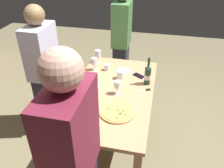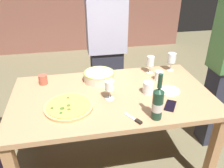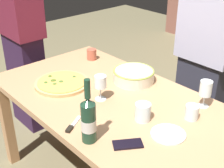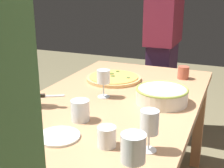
{
  "view_description": "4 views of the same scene",
  "coord_description": "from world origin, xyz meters",
  "px_view_note": "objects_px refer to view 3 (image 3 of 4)",
  "views": [
    {
      "loc": [
        -2.06,
        -0.46,
        2.19
      ],
      "look_at": [
        0.0,
        0.0,
        0.84
      ],
      "focal_mm": 36.87,
      "sensor_mm": 36.0,
      "label": 1
    },
    {
      "loc": [
        -0.3,
        -1.55,
        1.71
      ],
      "look_at": [
        0.0,
        0.0,
        0.84
      ],
      "focal_mm": 36.64,
      "sensor_mm": 36.0,
      "label": 2
    },
    {
      "loc": [
        1.23,
        -1.1,
        1.7
      ],
      "look_at": [
        0.0,
        0.0,
        0.84
      ],
      "focal_mm": 49.92,
      "sensor_mm": 36.0,
      "label": 3
    },
    {
      "loc": [
        1.41,
        0.59,
        1.35
      ],
      "look_at": [
        0.0,
        0.0,
        0.84
      ],
      "focal_mm": 48.55,
      "sensor_mm": 36.0,
      "label": 4
    }
  ],
  "objects_px": {
    "serving_bowl": "(134,75)",
    "cup_amber": "(192,112)",
    "cell_phone": "(128,144)",
    "person_guest_left": "(206,56)",
    "wine_bottle": "(89,119)",
    "cup_ceramic": "(92,54)",
    "person_host": "(21,31)",
    "pizza": "(62,83)",
    "wine_glass_far_left": "(206,89)",
    "wine_glass_near_pizza": "(100,83)",
    "cup_spare": "(143,112)",
    "side_plate": "(168,134)",
    "dining_table": "(112,110)",
    "pizza_knife": "(72,126)"
  },
  "relations": [
    {
      "from": "person_host",
      "to": "cell_phone",
      "type": "bearing_deg",
      "value": -9.16
    },
    {
      "from": "cup_amber",
      "to": "dining_table",
      "type": "bearing_deg",
      "value": -159.68
    },
    {
      "from": "dining_table",
      "to": "cell_phone",
      "type": "bearing_deg",
      "value": -32.44
    },
    {
      "from": "pizza",
      "to": "wine_glass_far_left",
      "type": "xyz_separation_m",
      "value": [
        0.78,
        0.46,
        0.1
      ]
    },
    {
      "from": "serving_bowl",
      "to": "person_guest_left",
      "type": "relative_size",
      "value": 0.17
    },
    {
      "from": "wine_bottle",
      "to": "cup_ceramic",
      "type": "bearing_deg",
      "value": 140.8
    },
    {
      "from": "cup_amber",
      "to": "person_guest_left",
      "type": "relative_size",
      "value": 0.05
    },
    {
      "from": "wine_glass_near_pizza",
      "to": "person_guest_left",
      "type": "height_order",
      "value": "person_guest_left"
    },
    {
      "from": "cup_spare",
      "to": "person_guest_left",
      "type": "xyz_separation_m",
      "value": [
        -0.19,
        0.89,
        0.02
      ]
    },
    {
      "from": "pizza_knife",
      "to": "person_host",
      "type": "bearing_deg",
      "value": 163.5
    },
    {
      "from": "pizza_knife",
      "to": "cup_amber",
      "type": "bearing_deg",
      "value": 55.28
    },
    {
      "from": "side_plate",
      "to": "pizza",
      "type": "bearing_deg",
      "value": -173.62
    },
    {
      "from": "pizza",
      "to": "wine_bottle",
      "type": "height_order",
      "value": "wine_bottle"
    },
    {
      "from": "side_plate",
      "to": "pizza_knife",
      "type": "height_order",
      "value": "pizza_knife"
    },
    {
      "from": "dining_table",
      "to": "cup_spare",
      "type": "height_order",
      "value": "cup_spare"
    },
    {
      "from": "dining_table",
      "to": "pizza",
      "type": "distance_m",
      "value": 0.39
    },
    {
      "from": "dining_table",
      "to": "serving_bowl",
      "type": "height_order",
      "value": "serving_bowl"
    },
    {
      "from": "wine_glass_near_pizza",
      "to": "side_plate",
      "type": "relative_size",
      "value": 0.88
    },
    {
      "from": "cup_ceramic",
      "to": "cell_phone",
      "type": "relative_size",
      "value": 0.59
    },
    {
      "from": "wine_bottle",
      "to": "side_plate",
      "type": "relative_size",
      "value": 1.89
    },
    {
      "from": "wine_glass_far_left",
      "to": "cup_spare",
      "type": "height_order",
      "value": "wine_glass_far_left"
    },
    {
      "from": "cup_ceramic",
      "to": "person_host",
      "type": "distance_m",
      "value": 0.66
    },
    {
      "from": "pizza",
      "to": "cup_ceramic",
      "type": "relative_size",
      "value": 4.23
    },
    {
      "from": "wine_glass_near_pizza",
      "to": "cup_spare",
      "type": "distance_m",
      "value": 0.33
    },
    {
      "from": "pizza",
      "to": "person_host",
      "type": "relative_size",
      "value": 0.2
    },
    {
      "from": "wine_glass_near_pizza",
      "to": "person_host",
      "type": "relative_size",
      "value": 0.09
    },
    {
      "from": "cup_amber",
      "to": "person_guest_left",
      "type": "height_order",
      "value": "person_guest_left"
    },
    {
      "from": "cup_amber",
      "to": "person_host",
      "type": "distance_m",
      "value": 1.62
    },
    {
      "from": "wine_bottle",
      "to": "person_host",
      "type": "bearing_deg",
      "value": 165.16
    },
    {
      "from": "side_plate",
      "to": "dining_table",
      "type": "bearing_deg",
      "value": 175.02
    },
    {
      "from": "cup_spare",
      "to": "cell_phone",
      "type": "height_order",
      "value": "cup_spare"
    },
    {
      "from": "serving_bowl",
      "to": "cup_amber",
      "type": "xyz_separation_m",
      "value": [
        0.53,
        -0.09,
        -0.01
      ]
    },
    {
      "from": "side_plate",
      "to": "cell_phone",
      "type": "bearing_deg",
      "value": -110.75
    },
    {
      "from": "side_plate",
      "to": "person_host",
      "type": "relative_size",
      "value": 0.1
    },
    {
      "from": "cup_spare",
      "to": "side_plate",
      "type": "bearing_deg",
      "value": -1.34
    },
    {
      "from": "dining_table",
      "to": "pizza_knife",
      "type": "distance_m",
      "value": 0.39
    },
    {
      "from": "wine_glass_near_pizza",
      "to": "cup_amber",
      "type": "distance_m",
      "value": 0.55
    },
    {
      "from": "wine_glass_far_left",
      "to": "person_host",
      "type": "relative_size",
      "value": 0.09
    },
    {
      "from": "wine_bottle",
      "to": "side_plate",
      "type": "distance_m",
      "value": 0.41
    },
    {
      "from": "pizza_knife",
      "to": "cell_phone",
      "type": "bearing_deg",
      "value": 20.56
    },
    {
      "from": "cell_phone",
      "to": "person_host",
      "type": "relative_size",
      "value": 0.08
    },
    {
      "from": "wine_bottle",
      "to": "side_plate",
      "type": "bearing_deg",
      "value": 54.16
    },
    {
      "from": "cell_phone",
      "to": "person_guest_left",
      "type": "distance_m",
      "value": 1.14
    },
    {
      "from": "person_host",
      "to": "cup_spare",
      "type": "bearing_deg",
      "value": -1.43
    },
    {
      "from": "wine_bottle",
      "to": "wine_glass_near_pizza",
      "type": "height_order",
      "value": "wine_bottle"
    },
    {
      "from": "side_plate",
      "to": "pizza_knife",
      "type": "bearing_deg",
      "value": -139.83
    },
    {
      "from": "wine_bottle",
      "to": "wine_glass_near_pizza",
      "type": "bearing_deg",
      "value": 131.99
    },
    {
      "from": "person_guest_left",
      "to": "side_plate",
      "type": "bearing_deg",
      "value": 29.34
    },
    {
      "from": "wine_glass_near_pizza",
      "to": "serving_bowl",
      "type": "bearing_deg",
      "value": 96.64
    },
    {
      "from": "cell_phone",
      "to": "person_guest_left",
      "type": "xyz_separation_m",
      "value": [
        -0.29,
        1.1,
        0.07
      ]
    }
  ]
}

